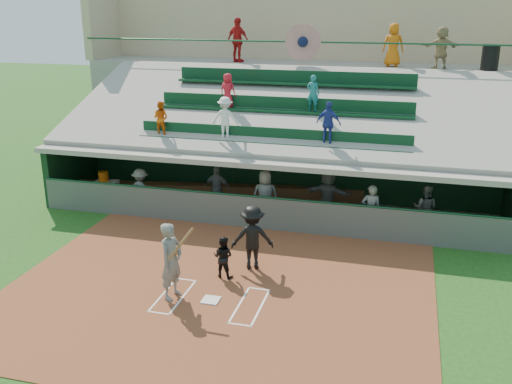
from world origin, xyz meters
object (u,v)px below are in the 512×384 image
(batter_at_plate, at_px, (171,261))
(water_cooler, at_px, (103,177))
(trash_bin, at_px, (490,58))
(white_table, at_px, (106,191))
(home_plate, at_px, (211,300))
(catcher, at_px, (223,257))

(batter_at_plate, bearing_deg, water_cooler, 130.76)
(water_cooler, bearing_deg, trash_bin, 24.52)
(white_table, xyz_separation_m, trash_bin, (13.69, 6.29, 4.68))
(batter_at_plate, distance_m, water_cooler, 8.24)
(home_plate, height_order, batter_at_plate, batter_at_plate)
(home_plate, distance_m, water_cooler, 8.93)
(batter_at_plate, distance_m, white_table, 8.21)
(home_plate, xyz_separation_m, white_table, (-6.30, 6.17, 0.38))
(catcher, bearing_deg, trash_bin, -118.09)
(batter_at_plate, xyz_separation_m, trash_bin, (8.38, 12.52, 4.07))
(catcher, bearing_deg, batter_at_plate, 63.67)
(catcher, distance_m, trash_bin, 14.13)
(home_plate, distance_m, batter_at_plate, 1.40)
(catcher, height_order, water_cooler, catcher)
(home_plate, xyz_separation_m, trash_bin, (7.39, 12.46, 5.06))
(white_table, xyz_separation_m, water_cooler, (-0.07, 0.01, 0.56))
(water_cooler, bearing_deg, white_table, -7.62)
(batter_at_plate, bearing_deg, trash_bin, 56.19)
(water_cooler, bearing_deg, catcher, -37.62)
(batter_at_plate, height_order, catcher, batter_at_plate)
(catcher, relative_size, white_table, 1.38)
(home_plate, xyz_separation_m, water_cooler, (-6.37, 6.18, 0.94))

